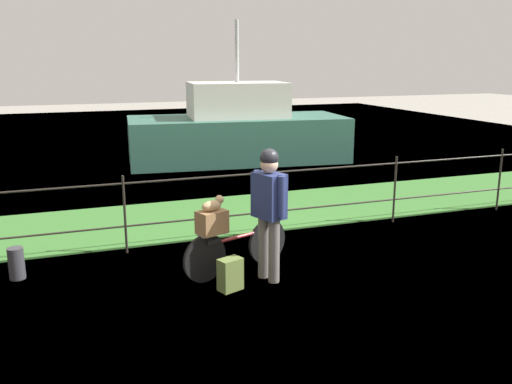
# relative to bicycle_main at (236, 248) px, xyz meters

# --- Properties ---
(ground_plane) EXTENTS (60.00, 60.00, 0.00)m
(ground_plane) POSITION_rel_bicycle_main_xyz_m (0.99, -0.74, -0.33)
(ground_plane) COLOR gray
(grass_strip) EXTENTS (27.00, 2.40, 0.03)m
(grass_strip) POSITION_rel_bicycle_main_xyz_m (0.99, 2.64, -0.31)
(grass_strip) COLOR #38702D
(grass_strip) RESTS_ON ground
(harbor_water) EXTENTS (30.00, 30.00, 0.00)m
(harbor_water) POSITION_rel_bicycle_main_xyz_m (0.99, 9.23, -0.33)
(harbor_water) COLOR #426684
(harbor_water) RESTS_ON ground
(iron_fence) EXTENTS (18.04, 0.04, 1.14)m
(iron_fence) POSITION_rel_bicycle_main_xyz_m (0.99, 1.26, 0.34)
(iron_fence) COLOR #28231E
(iron_fence) RESTS_ON ground
(bicycle_main) EXTENTS (1.57, 0.60, 0.62)m
(bicycle_main) POSITION_rel_bicycle_main_xyz_m (0.00, 0.00, 0.00)
(bicycle_main) COLOR black
(bicycle_main) RESTS_ON ground
(wooden_crate) EXTENTS (0.42, 0.35, 0.29)m
(wooden_crate) POSITION_rel_bicycle_main_xyz_m (-0.35, -0.13, 0.43)
(wooden_crate) COLOR olive
(wooden_crate) RESTS_ON bicycle_main
(terrier_dog) EXTENTS (0.32, 0.23, 0.18)m
(terrier_dog) POSITION_rel_bicycle_main_xyz_m (-0.33, -0.12, 0.65)
(terrier_dog) COLOR tan
(terrier_dog) RESTS_ON wooden_crate
(cyclist_person) EXTENTS (0.38, 0.51, 1.68)m
(cyclist_person) POSITION_rel_bicycle_main_xyz_m (0.31, -0.37, 0.67)
(cyclist_person) COLOR slate
(cyclist_person) RESTS_ON ground
(backpack_on_paving) EXTENTS (0.33, 0.27, 0.40)m
(backpack_on_paving) POSITION_rel_bicycle_main_xyz_m (-0.24, -0.51, -0.13)
(backpack_on_paving) COLOR olive
(backpack_on_paving) RESTS_ON ground
(mooring_bollard) EXTENTS (0.20, 0.20, 0.41)m
(mooring_bollard) POSITION_rel_bicycle_main_xyz_m (-2.69, 0.76, -0.12)
(mooring_bollard) COLOR #38383D
(mooring_bollard) RESTS_ON ground
(moored_boat_near) EXTENTS (6.03, 3.02, 3.72)m
(moored_boat_near) POSITION_rel_bicycle_main_xyz_m (2.57, 7.73, 0.47)
(moored_boat_near) COLOR #336656
(moored_boat_near) RESTS_ON ground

